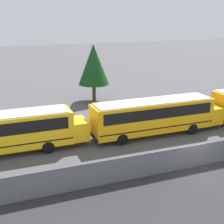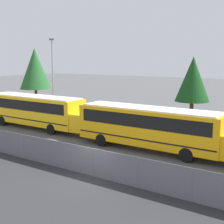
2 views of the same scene
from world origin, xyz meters
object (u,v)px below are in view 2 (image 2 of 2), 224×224
(school_bus_1, at_px, (36,109))
(light_pole, at_px, (53,75))
(tree_0, at_px, (35,69))
(school_bus_2, at_px, (151,125))
(tree_1, at_px, (193,79))

(school_bus_1, xyz_separation_m, light_pole, (-3.52, 6.06, 3.09))
(light_pole, relative_size, tree_0, 1.08)
(school_bus_2, relative_size, light_pole, 1.38)
(tree_0, relative_size, tree_1, 1.20)
(tree_0, bearing_deg, light_pole, -33.87)
(tree_1, bearing_deg, school_bus_2, -83.04)
(school_bus_2, bearing_deg, light_pole, 158.23)
(tree_0, bearing_deg, school_bus_1, -42.45)
(light_pole, xyz_separation_m, tree_0, (-11.64, 7.81, 0.32))
(school_bus_2, bearing_deg, tree_1, 96.96)
(light_pole, bearing_deg, school_bus_2, -21.77)
(school_bus_2, relative_size, tree_1, 1.79)
(school_bus_1, relative_size, school_bus_2, 1.00)
(school_bus_2, xyz_separation_m, tree_0, (-28.31, 14.47, 3.41))
(school_bus_1, relative_size, tree_1, 1.79)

